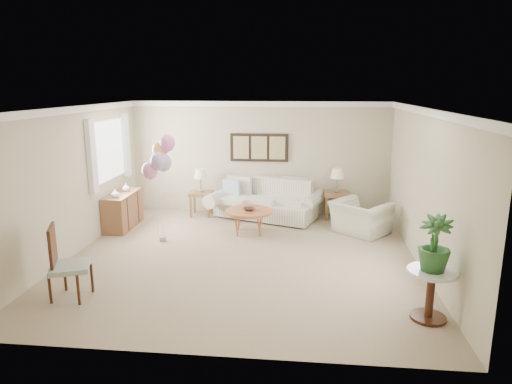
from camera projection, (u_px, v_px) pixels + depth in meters
ground_plane at (243, 258)px, 8.00m from camera, size 6.00×6.00×0.00m
room_shell at (236, 165)px, 7.73m from camera, size 6.04×6.04×2.60m
wall_art_triptych at (259, 148)px, 10.52m from camera, size 1.35×0.06×0.65m
sofa at (266, 203)px, 10.35m from camera, size 2.73×1.61×0.90m
end_table_left at (201, 196)px, 10.51m from camera, size 0.51×0.47×0.56m
end_table_right at (336, 196)px, 10.29m from camera, size 0.56×0.51×0.61m
lamp_left at (200, 174)px, 10.40m from camera, size 0.30×0.30×0.53m
lamp_right at (337, 174)px, 10.17m from camera, size 0.30×0.30×0.54m
coffee_table at (249, 212)px, 9.25m from camera, size 0.96×0.96×0.48m
decor_bowl at (249, 209)px, 9.21m from camera, size 0.27×0.27×0.06m
armchair at (360, 218)px, 9.26m from camera, size 1.36×1.35×0.66m
side_table at (431, 282)px, 5.79m from camera, size 0.62×0.62×0.67m
potted_plant at (434, 244)px, 5.66m from camera, size 0.53×0.53×0.72m
accent_chair at (64, 261)px, 6.39m from camera, size 0.67×0.67×1.05m
credenza at (123, 210)px, 9.65m from camera, size 0.46×1.20×0.74m
vase_white at (115, 193)px, 9.19m from camera, size 0.22×0.22×0.17m
vase_sage at (126, 187)px, 9.73m from camera, size 0.21×0.21×0.17m
balloon_cluster at (160, 158)px, 8.46m from camera, size 0.58×0.58×2.07m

